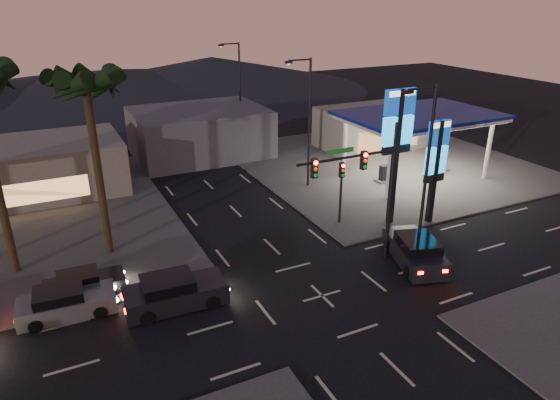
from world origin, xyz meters
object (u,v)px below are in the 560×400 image
pylon_sign_tall (398,131)px  gas_station (419,118)px  traffic_signal_mast (367,177)px  car_lane_b_mid (83,285)px  suv_station (415,251)px  car_lane_b_front (65,303)px  car_lane_a_front (174,293)px  pylon_sign_short (436,156)px

pylon_sign_tall → gas_station: bearing=40.9°
pylon_sign_tall → traffic_signal_mast: (-4.74, -3.51, -1.17)m
car_lane_b_mid → suv_station: 18.01m
traffic_signal_mast → car_lane_b_mid: size_ratio=1.94×
pylon_sign_tall → car_lane_b_front: pylon_sign_tall is taller
car_lane_a_front → suv_station: (13.46, -1.85, 0.01)m
car_lane_a_front → suv_station: size_ratio=0.96×
traffic_signal_mast → car_lane_b_mid: bearing=166.6°
pylon_sign_short → car_lane_b_mid: 22.26m
pylon_sign_short → suv_station: pylon_sign_short is taller
pylon_sign_tall → car_lane_b_mid: 20.21m
pylon_sign_tall → car_lane_b_front: (-20.32, -1.47, -5.71)m
car_lane_a_front → traffic_signal_mast: bearing=-2.6°
car_lane_a_front → car_lane_b_front: 5.08m
gas_station → pylon_sign_short: bearing=-123.7°
car_lane_b_front → car_lane_a_front: bearing=-17.8°
car_lane_b_mid → suv_station: suv_station is taller
traffic_signal_mast → car_lane_b_mid: 15.73m
pylon_sign_tall → car_lane_b_mid: bearing=-179.9°
car_lane_b_front → suv_station: bearing=-10.5°
pylon_sign_tall → car_lane_a_front: (-15.49, -3.02, -5.63)m
pylon_sign_short → car_lane_b_mid: bearing=177.4°
car_lane_b_front → pylon_sign_tall: bearing=4.1°
pylon_sign_short → car_lane_b_front: (-22.82, -0.47, -3.97)m
car_lane_a_front → car_lane_b_mid: bearing=142.3°
pylon_sign_tall → pylon_sign_short: pylon_sign_tall is taller
car_lane_b_front → gas_station: bearing=16.0°
traffic_signal_mast → car_lane_b_mid: (-14.63, 3.49, -4.61)m
pylon_sign_short → traffic_signal_mast: traffic_signal_mast is taller
pylon_sign_tall → suv_station: 7.71m
gas_station → car_lane_b_front: size_ratio=2.63×
pylon_sign_tall → car_lane_b_mid: pylon_sign_tall is taller
gas_station → pylon_sign_tall: (-7.50, -6.50, 1.31)m
car_lane_b_front → suv_station: size_ratio=0.86×
car_lane_b_front → car_lane_b_mid: size_ratio=1.13×
gas_station → car_lane_b_front: 29.27m
pylon_sign_tall → car_lane_b_mid: (-19.37, -0.02, -5.78)m
pylon_sign_tall → pylon_sign_short: size_ratio=1.29×
pylon_sign_tall → suv_station: pylon_sign_tall is taller
gas_station → car_lane_a_front: (-22.99, -9.52, -4.31)m
car_lane_a_front → pylon_sign_short: bearing=6.4°
traffic_signal_mast → car_lane_b_front: bearing=172.5°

